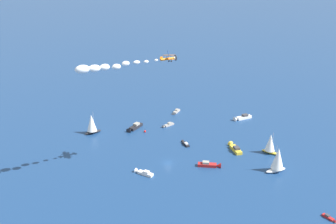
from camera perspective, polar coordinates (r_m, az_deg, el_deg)
The scene contains 17 objects.
ground_plane at distance 161.44m, azimuth 0.00°, elevation -7.61°, with size 2000.00×2000.00×0.00m, color navy.
motorboat_near_centre at distance 196.56m, azimuth -0.06°, elevation -1.97°, with size 5.30×6.80×2.02m.
motorboat_far_port at distance 177.07m, azimuth 2.57°, elevation -4.73°, with size 5.04×5.75×1.77m.
motorboat_far_stbd at distance 139.48m, azimuth 23.08°, elevation -14.42°, with size 4.53×4.28×1.44m.
sailboat_inshore at distance 158.77m, azimuth 16.11°, elevation -6.86°, with size 8.82×7.46×11.70m.
motorboat_offshore at distance 174.57m, azimuth 9.93°, elevation -5.32°, with size 7.44×10.43×3.03m.
motorboat_trailing at distance 214.22m, azimuth 1.18°, elevation 0.03°, with size 3.10×7.70×2.17m.
motorboat_ahead at distance 193.75m, azimuth -5.09°, elevation -2.32°, with size 5.40×11.18×3.14m.
sailboat_mid_cluster at distance 190.09m, azimuth -11.35°, elevation -1.76°, with size 7.26×8.23×11.10m.
motorboat_outer_ring_a at distance 209.11m, azimuth 10.99°, elevation -0.84°, with size 9.80×9.29×3.12m.
motorboat_outer_ring_b at distance 153.45m, azimuth -3.74°, elevation -9.04°, with size 8.21×4.09×2.31m.
motorboat_outer_ring_c at distance 159.29m, azimuth 6.36°, elevation -7.87°, with size 9.78×3.88×2.76m.
sailboat_outer_ring_d at distance 173.19m, azimuth 15.07°, elevation -4.59°, with size 8.07×5.59×10.09m.
marker_buoy at distance 189.93m, azimuth -3.47°, elevation -2.92°, with size 1.10×1.10×2.10m.
biplane_lead at distance 145.55m, azimuth 0.09°, elevation 8.05°, with size 6.47×6.58×3.67m.
wingwalker_lead at distance 145.43m, azimuth 0.01°, elevation 8.91°, with size 0.72×0.70×1.79m.
smoke_trail_lead at distance 133.91m, azimuth -10.13°, elevation 6.56°, with size 24.00×24.55×3.74m.
Camera 1 is at (37.43, -136.60, 77.46)m, focal length 40.71 mm.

